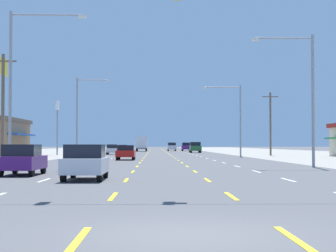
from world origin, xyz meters
TOP-DOWN VIEW (x-y plane):
  - ground_plane at (0.00, 66.00)m, footprint 572.00×572.00m
  - lane_markings at (0.00, 104.50)m, footprint 10.64×227.60m
  - signal_span_wire at (-0.22, 8.74)m, footprint 25.34×0.53m
  - hatchback_inner_left_nearest at (-3.52, 14.74)m, footprint 1.72×3.90m
  - hatchback_far_left_near at (-7.14, 18.63)m, footprint 1.72×3.90m
  - sedan_inner_left_mid at (-3.39, 46.18)m, footprint 1.80×4.50m
  - hatchback_far_left_midfar at (-7.02, 76.44)m, footprint 1.72×3.90m
  - suv_far_right_far at (6.97, 93.63)m, footprint 1.98×4.90m
  - sedan_far_left_farther at (-6.79, 100.41)m, footprint 1.80×4.50m
  - box_truck_inner_left_farthest at (-3.43, 114.80)m, footprint 2.40×7.20m
  - suv_far_right_distant_a at (6.79, 120.99)m, footprint 1.98×4.90m
  - suv_inner_right_distant_b at (3.49, 122.00)m, footprint 1.98×4.90m
  - pole_sign_left_row_1 at (-17.73, 54.37)m, footprint 0.24×2.16m
  - pole_sign_left_row_2 at (-14.91, 73.29)m, footprint 0.24×2.11m
  - streetlight_left_row_0 at (-9.60, 27.77)m, footprint 5.14×0.26m
  - streetlight_right_row_0 at (9.68, 27.77)m, footprint 4.26×0.26m
  - streetlight_left_row_1 at (-9.75, 59.67)m, footprint 4.05×0.26m
  - streetlight_right_row_1 at (9.57, 59.67)m, footprint 4.87×0.26m
  - utility_pole_left_row_0 at (-13.09, 36.85)m, footprint 2.20×0.26m
  - utility_pole_right_row_1 at (15.68, 68.26)m, footprint 2.20×0.26m

SIDE VIEW (x-z plane):
  - ground_plane at x=0.00m, z-range 0.00..0.00m
  - lane_markings at x=0.00m, z-range 0.00..0.01m
  - sedan_inner_left_mid at x=-3.39m, z-range 0.03..1.49m
  - sedan_far_left_farther at x=-6.79m, z-range 0.03..1.49m
  - hatchback_inner_left_nearest at x=-3.52m, z-range 0.01..1.55m
  - hatchback_far_left_near at x=-7.14m, z-range 0.01..1.55m
  - hatchback_far_left_midfar at x=-7.02m, z-range 0.01..1.55m
  - suv_far_right_far at x=6.97m, z-range 0.04..2.02m
  - suv_far_right_distant_a at x=6.79m, z-range 0.04..2.02m
  - suv_inner_right_distant_b at x=3.49m, z-range 0.04..2.02m
  - box_truck_inner_left_farthest at x=-3.43m, z-range 0.22..3.45m
  - utility_pole_right_row_1 at x=15.68m, z-range 0.19..9.02m
  - utility_pole_left_row_0 at x=-13.09m, z-range 0.19..9.23m
  - signal_span_wire at x=-0.22m, z-range 0.68..9.48m
  - streetlight_right_row_0 at x=9.68m, z-range 0.77..9.74m
  - streetlight_right_row_1 at x=9.57m, z-range 0.84..9.75m
  - streetlight_left_row_1 at x=-9.75m, z-range 0.76..10.56m
  - pole_sign_left_row_2 at x=-14.91m, z-range 2.05..10.05m
  - streetlight_left_row_0 at x=-9.60m, z-range 0.90..11.37m
  - pole_sign_left_row_1 at x=-17.73m, z-range 2.94..14.30m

